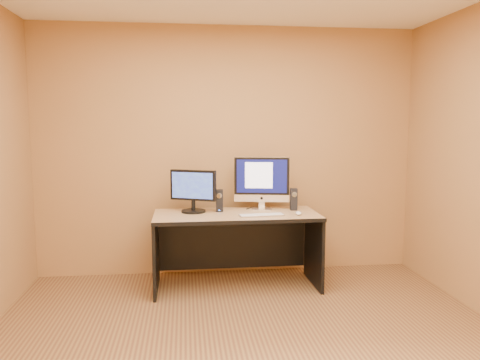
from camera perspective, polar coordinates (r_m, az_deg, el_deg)
The scene contains 10 objects.
walls at distance 2.98m, azimuth 2.13°, elevation 1.23°, with size 4.00×4.00×2.60m, color #9C6C3F, non-canonical shape.
desk at distance 4.60m, azimuth -0.43°, elevation -8.59°, with size 1.58×0.69×0.73m, color tan, non-canonical shape.
imac at distance 4.70m, azimuth 2.66°, elevation -0.32°, with size 0.56×0.21×0.54m, color silver, non-canonical shape.
second_monitor at distance 4.57m, azimuth -5.73°, elevation -1.37°, with size 0.47×0.24×0.41m, color black, non-canonical shape.
speaker_left at distance 4.61m, azimuth -2.51°, elevation -2.53°, with size 0.07×0.07×0.22m, color black, non-canonical shape.
speaker_right at distance 4.71m, azimuth 6.56°, elevation -2.36°, with size 0.07×0.07×0.22m, color black, non-canonical shape.
keyboard at distance 4.40m, azimuth 2.65°, elevation -4.29°, with size 0.42×0.11×0.02m, color #BCBBC0.
mouse at distance 4.48m, azimuth 7.15°, elevation -4.03°, with size 0.06×0.10×0.04m, color white.
cable_a at distance 4.84m, azimuth 2.71°, elevation -3.31°, with size 0.01×0.01×0.22m, color black.
cable_b at distance 4.80m, azimuth 1.27°, elevation -3.40°, with size 0.01×0.01×0.18m, color black.
Camera 1 is at (-0.46, -2.93, 1.60)m, focal length 35.00 mm.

